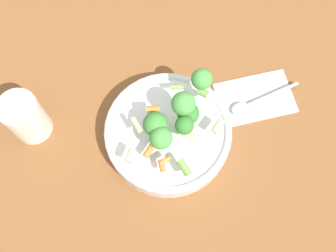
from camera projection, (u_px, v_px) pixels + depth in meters
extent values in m
plane|color=brown|center=(168.00, 137.00, 0.77)|extent=(3.00, 3.00, 0.00)
cylinder|color=silver|center=(168.00, 134.00, 0.75)|extent=(0.24, 0.24, 0.04)
torus|color=silver|center=(168.00, 130.00, 0.73)|extent=(0.24, 0.24, 0.01)
cylinder|color=#8CB766|center=(156.00, 130.00, 0.71)|extent=(0.02, 0.02, 0.02)
sphere|color=#3D8438|center=(155.00, 124.00, 0.69)|extent=(0.04, 0.04, 0.04)
cylinder|color=#8CB766|center=(183.00, 110.00, 0.70)|extent=(0.02, 0.02, 0.02)
sphere|color=#479342|center=(183.00, 104.00, 0.67)|extent=(0.04, 0.04, 0.04)
cylinder|color=#8CB766|center=(184.00, 129.00, 0.69)|extent=(0.01, 0.01, 0.01)
sphere|color=#33722D|center=(184.00, 125.00, 0.68)|extent=(0.03, 0.03, 0.03)
cylinder|color=#8CB766|center=(187.00, 119.00, 0.72)|extent=(0.01, 0.01, 0.01)
sphere|color=#33722D|center=(188.00, 114.00, 0.70)|extent=(0.04, 0.04, 0.04)
cylinder|color=#8CB766|center=(200.00, 85.00, 0.72)|extent=(0.01, 0.01, 0.02)
sphere|color=#479342|center=(201.00, 79.00, 0.69)|extent=(0.04, 0.04, 0.04)
cylinder|color=#8CB766|center=(161.00, 142.00, 0.70)|extent=(0.01, 0.01, 0.01)
sphere|color=#479342|center=(161.00, 138.00, 0.67)|extent=(0.04, 0.04, 0.04)
cylinder|color=beige|center=(218.00, 126.00, 0.70)|extent=(0.02, 0.03, 0.01)
cylinder|color=#729E4C|center=(184.00, 167.00, 0.67)|extent=(0.03, 0.02, 0.01)
cylinder|color=#729E4C|center=(202.00, 92.00, 0.73)|extent=(0.02, 0.02, 0.01)
cylinder|color=beige|center=(187.00, 134.00, 0.70)|extent=(0.03, 0.02, 0.01)
cylinder|color=#729E4C|center=(176.00, 87.00, 0.73)|extent=(0.02, 0.02, 0.01)
cylinder|color=orange|center=(162.00, 166.00, 0.68)|extent=(0.02, 0.02, 0.01)
cylinder|color=orange|center=(155.00, 107.00, 0.70)|extent=(0.02, 0.02, 0.01)
cylinder|color=orange|center=(149.00, 151.00, 0.69)|extent=(0.02, 0.03, 0.01)
cylinder|color=beige|center=(185.00, 115.00, 0.72)|extent=(0.02, 0.03, 0.01)
cylinder|color=beige|center=(130.00, 156.00, 0.68)|extent=(0.02, 0.03, 0.01)
cylinder|color=#729E4C|center=(181.00, 127.00, 0.71)|extent=(0.02, 0.02, 0.01)
cylinder|color=beige|center=(137.00, 125.00, 0.69)|extent=(0.03, 0.02, 0.01)
cylinder|color=orange|center=(165.00, 161.00, 0.68)|extent=(0.02, 0.02, 0.01)
cylinder|color=silver|center=(26.00, 118.00, 0.73)|extent=(0.07, 0.07, 0.10)
torus|color=silver|center=(16.00, 107.00, 0.68)|extent=(0.07, 0.07, 0.01)
cube|color=#B2BCC6|center=(255.00, 98.00, 0.80)|extent=(0.17, 0.18, 0.01)
cylinder|color=silver|center=(273.00, 94.00, 0.79)|extent=(0.06, 0.11, 0.01)
ellipsoid|color=silver|center=(240.00, 108.00, 0.78)|extent=(0.04, 0.04, 0.01)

